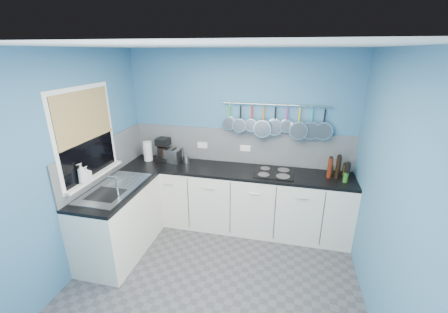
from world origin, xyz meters
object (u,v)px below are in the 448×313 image
at_px(toaster, 171,155).
at_px(canister, 186,159).
at_px(soap_bottle_b, 87,173).
at_px(coffee_maker, 163,150).
at_px(soap_bottle_a, 82,173).
at_px(paper_towel, 148,151).
at_px(hob, 274,173).

bearing_deg(toaster, canister, 10.55).
relative_size(soap_bottle_b, coffee_maker, 0.51).
xyz_separation_m(soap_bottle_a, toaster, (0.55, 1.22, -0.17)).
distance_m(paper_towel, canister, 0.61).
height_order(coffee_maker, toaster, coffee_maker).
bearing_deg(toaster, hob, 9.65).
bearing_deg(paper_towel, toaster, 5.11).
bearing_deg(coffee_maker, canister, 0.61).
height_order(soap_bottle_a, hob, soap_bottle_a).
distance_m(soap_bottle_a, coffee_maker, 1.31).
distance_m(paper_towel, hob, 1.89).
height_order(paper_towel, hob, paper_towel).
height_order(soap_bottle_a, coffee_maker, soap_bottle_a).
bearing_deg(paper_towel, coffee_maker, 11.97).
relative_size(soap_bottle_a, paper_towel, 0.82).
distance_m(soap_bottle_a, soap_bottle_b, 0.08).
distance_m(soap_bottle_a, toaster, 1.35).
bearing_deg(soap_bottle_a, coffee_maker, 71.56).
bearing_deg(soap_bottle_b, canister, 55.27).
bearing_deg(canister, soap_bottle_b, -124.73).
xyz_separation_m(paper_towel, canister, (0.60, 0.02, -0.09)).
relative_size(soap_bottle_a, hob, 0.46).
distance_m(coffee_maker, toaster, 0.15).
height_order(toaster, hob, toaster).
relative_size(soap_bottle_a, toaster, 0.80).
bearing_deg(paper_towel, soap_bottle_a, -98.99).
xyz_separation_m(soap_bottle_a, coffee_maker, (0.41, 1.24, -0.10)).
relative_size(toaster, canister, 2.61).
bearing_deg(toaster, soap_bottle_a, -100.91).
xyz_separation_m(soap_bottle_b, coffee_maker, (0.41, 1.16, -0.07)).
bearing_deg(soap_bottle_b, toaster, 64.47).
bearing_deg(canister, paper_towel, -178.00).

